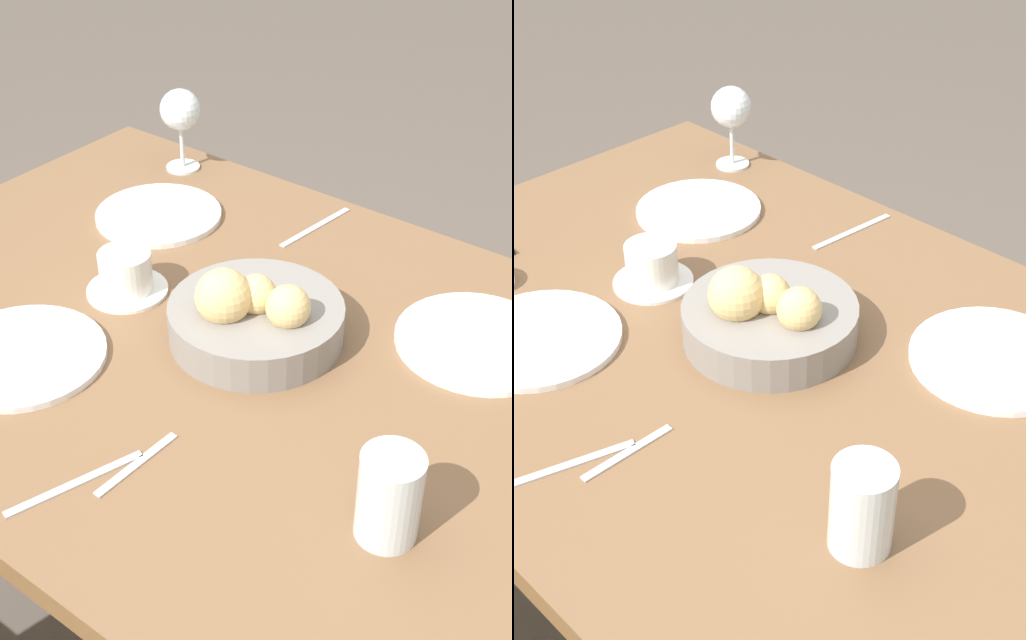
{
  "view_description": "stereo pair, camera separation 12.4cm",
  "coord_description": "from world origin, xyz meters",
  "views": [
    {
      "loc": [
        -0.69,
        0.77,
        1.46
      ],
      "look_at": [
        -0.06,
        -0.03,
        0.73
      ],
      "focal_mm": 50.0,
      "sensor_mm": 36.0,
      "label": 1
    },
    {
      "loc": [
        -0.78,
        0.69,
        1.46
      ],
      "look_at": [
        -0.06,
        -0.03,
        0.73
      ],
      "focal_mm": 50.0,
      "sensor_mm": 36.0,
      "label": 2
    }
  ],
  "objects": [
    {
      "name": "spoon_coffee",
      "position": [
        -0.11,
        0.26,
        0.71
      ],
      "size": [
        0.01,
        0.13,
        0.0
      ],
      "color": "#B7B7BC",
      "rests_on": "dining_table"
    },
    {
      "name": "ground_plane",
      "position": [
        0.0,
        0.0,
        0.0
      ],
      "size": [
        10.0,
        10.0,
        0.0
      ],
      "primitive_type": "plane",
      "color": "#564C44"
    },
    {
      "name": "plate_far_center",
      "position": [
        0.16,
        0.21,
        0.71
      ],
      "size": [
        0.23,
        0.23,
        0.01
      ],
      "color": "white",
      "rests_on": "dining_table"
    },
    {
      "name": "coffee_cup",
      "position": [
        0.16,
        -0.0,
        0.73
      ],
      "size": [
        0.12,
        0.12,
        0.07
      ],
      "color": "white",
      "rests_on": "dining_table"
    },
    {
      "name": "plate_near_right",
      "position": [
        0.28,
        -0.2,
        0.71
      ],
      "size": [
        0.22,
        0.22,
        0.01
      ],
      "color": "white",
      "rests_on": "dining_table"
    },
    {
      "name": "water_tumbler",
      "position": [
        -0.39,
        0.17,
        0.76
      ],
      "size": [
        0.07,
        0.07,
        0.11
      ],
      "color": "silver",
      "rests_on": "dining_table"
    },
    {
      "name": "knife_silver",
      "position": [
        0.05,
        -0.34,
        0.71
      ],
      "size": [
        0.03,
        0.17,
        0.0
      ],
      "color": "#B7B7BC",
      "rests_on": "dining_table"
    },
    {
      "name": "bread_basket",
      "position": [
        -0.06,
        -0.02,
        0.74
      ],
      "size": [
        0.25,
        0.25,
        0.12
      ],
      "color": "gray",
      "rests_on": "dining_table"
    },
    {
      "name": "fork_silver",
      "position": [
        -0.07,
        0.33,
        0.71
      ],
      "size": [
        0.06,
        0.17,
        0.0
      ],
      "color": "#B7B7BC",
      "rests_on": "dining_table"
    },
    {
      "name": "dining_table",
      "position": [
        0.0,
        0.0,
        0.61
      ],
      "size": [
        1.2,
        0.9,
        0.7
      ],
      "color": "brown",
      "rests_on": "ground_plane"
    },
    {
      "name": "wine_glass",
      "position": [
        0.38,
        -0.37,
        0.82
      ],
      "size": [
        0.08,
        0.08,
        0.16
      ],
      "color": "silver",
      "rests_on": "dining_table"
    },
    {
      "name": "plate_near_left",
      "position": [
        -0.32,
        -0.21,
        0.71
      ],
      "size": [
        0.23,
        0.23,
        0.01
      ],
      "color": "white",
      "rests_on": "dining_table"
    }
  ]
}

